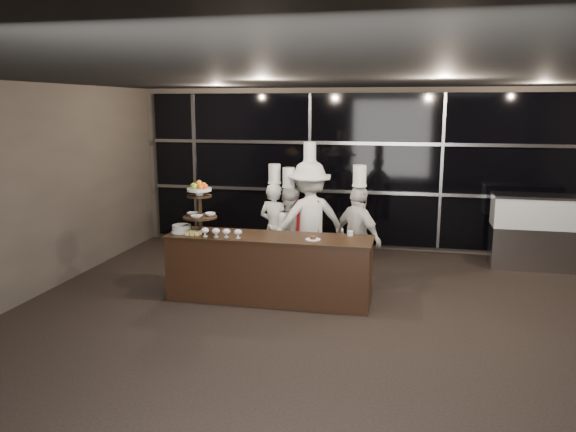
% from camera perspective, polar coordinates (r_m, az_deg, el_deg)
% --- Properties ---
extents(room, '(10.00, 10.00, 10.00)m').
position_cam_1_polar(room, '(5.62, 5.38, -1.06)').
color(room, black).
rests_on(room, ground).
extents(window_wall, '(8.60, 0.10, 2.80)m').
position_cam_1_polar(window_wall, '(10.47, 8.73, 4.60)').
color(window_wall, black).
rests_on(window_wall, ground).
extents(buffet_counter, '(2.84, 0.74, 0.92)m').
position_cam_1_polar(buffet_counter, '(7.83, -1.91, -5.27)').
color(buffet_counter, black).
rests_on(buffet_counter, ground).
extents(display_stand, '(0.48, 0.48, 0.74)m').
position_cam_1_polar(display_stand, '(7.93, -8.97, 1.29)').
color(display_stand, black).
rests_on(display_stand, buffet_counter).
extents(compotes, '(0.58, 0.11, 0.12)m').
position_cam_1_polar(compotes, '(7.67, -6.80, -1.57)').
color(compotes, silver).
rests_on(compotes, buffet_counter).
extents(layer_cake, '(0.30, 0.30, 0.11)m').
position_cam_1_polar(layer_cake, '(8.06, -10.76, -1.27)').
color(layer_cake, white).
rests_on(layer_cake, buffet_counter).
extents(pastry_squares, '(0.19, 0.13, 0.05)m').
position_cam_1_polar(pastry_squares, '(7.88, -9.57, -1.71)').
color(pastry_squares, '#FAE47A').
rests_on(pastry_squares, buffet_counter).
extents(small_plate, '(0.20, 0.20, 0.05)m').
position_cam_1_polar(small_plate, '(7.49, 2.55, -2.33)').
color(small_plate, white).
rests_on(small_plate, buffet_counter).
extents(chef_cup, '(0.08, 0.08, 0.07)m').
position_cam_1_polar(chef_cup, '(7.76, 6.35, -1.76)').
color(chef_cup, white).
rests_on(chef_cup, buffet_counter).
extents(display_case, '(1.36, 0.59, 1.24)m').
position_cam_1_polar(display_case, '(10.16, 23.69, -1.10)').
color(display_case, '#A5A5AA').
rests_on(display_case, ground).
extents(chef_a, '(0.63, 0.51, 1.78)m').
position_cam_1_polar(chef_a, '(8.95, -1.35, -1.11)').
color(chef_a, white).
rests_on(chef_a, ground).
extents(chef_b, '(0.76, 0.62, 1.74)m').
position_cam_1_polar(chef_b, '(8.84, 0.08, -1.52)').
color(chef_b, silver).
rests_on(chef_b, ground).
extents(chef_c, '(1.37, 1.16, 2.14)m').
position_cam_1_polar(chef_c, '(8.71, 2.18, -0.43)').
color(chef_c, white).
rests_on(chef_c, ground).
extents(chef_d, '(0.93, 0.89, 1.85)m').
position_cam_1_polar(chef_d, '(8.23, 7.13, -2.16)').
color(chef_d, silver).
rests_on(chef_d, ground).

